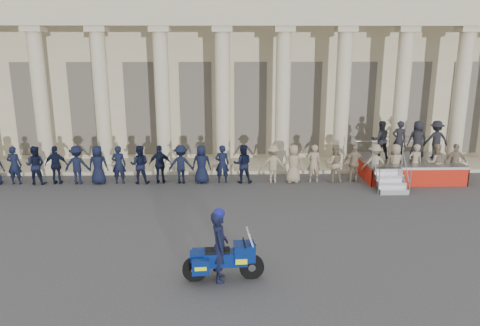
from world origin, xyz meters
name	(u,v)px	position (x,y,z in m)	size (l,w,h in m)	color
ground	(175,247)	(0.00, 0.00, 0.00)	(90.00, 90.00, 0.00)	#3B3B3D
building	(201,63)	(0.00, 14.74, 4.52)	(40.00, 12.50, 9.00)	#BBAF8C
officer_rank	(191,164)	(0.00, 6.28, 0.79)	(22.33, 0.60, 1.59)	black
reviewing_stand	(410,149)	(9.23, 6.90, 1.25)	(3.94, 3.86, 2.42)	gray
motorcycle	(224,259)	(1.41, -1.89, 0.55)	(2.00, 0.83, 1.28)	black
rider	(219,245)	(1.30, -1.90, 0.92)	(0.46, 0.67, 1.86)	black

